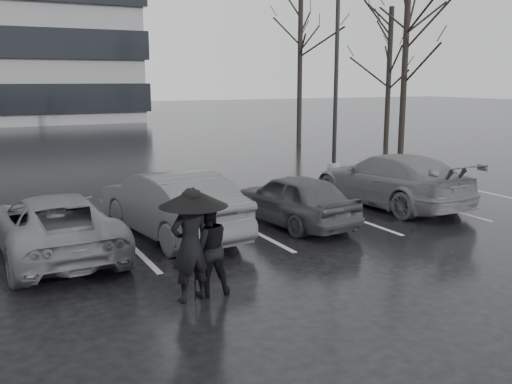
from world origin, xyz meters
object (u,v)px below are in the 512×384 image
object	(u,v)px
car_west_a	(171,203)
car_east	(390,180)
car_west_b	(54,225)
lamp_post	(337,60)
tree_ne	(389,78)
pedestrian_left	(190,245)
pedestrian_right	(207,248)
tree_east	(405,65)
tree_north	(300,63)
car_main	(293,199)

from	to	relation	value
car_west_a	car_east	distance (m)	6.37
car_west_b	lamp_post	size ratio (longest dim) A/B	0.49
car_east	tree_ne	distance (m)	15.00
car_west_b	pedestrian_left	xyz separation A→B (m)	(1.57, -3.41, 0.28)
pedestrian_right	tree_east	world-z (taller)	tree_east
tree_ne	pedestrian_right	bearing A→B (deg)	-136.89
tree_north	tree_east	bearing A→B (deg)	-81.87
car_west_b	car_east	xyz separation A→B (m)	(8.86, 0.59, 0.10)
car_main	tree_north	distance (m)	18.02
tree_ne	tree_north	size ratio (longest dim) A/B	0.82
car_west_a	pedestrian_right	world-z (taller)	pedestrian_right
tree_east	tree_north	xyz separation A→B (m)	(-1.00, 7.00, 0.25)
pedestrian_right	tree_east	bearing A→B (deg)	-134.91
tree_ne	tree_north	world-z (taller)	tree_north
car_main	car_east	world-z (taller)	car_east
car_main	pedestrian_left	xyz separation A→B (m)	(-3.85, -3.39, 0.28)
tree_east	tree_north	distance (m)	7.08
car_west_b	tree_east	world-z (taller)	tree_east
pedestrian_left	pedestrian_right	world-z (taller)	pedestrian_left
pedestrian_left	lamp_post	distance (m)	14.55
car_main	car_west_a	world-z (taller)	car_west_a
lamp_post	tree_north	size ratio (longest dim) A/B	1.06
car_main	car_east	size ratio (longest dim) A/B	0.74
car_east	pedestrian_left	size ratio (longest dim) A/B	2.75
car_east	tree_east	bearing A→B (deg)	-135.98
car_west_a	tree_east	world-z (taller)	tree_east
lamp_post	tree_ne	distance (m)	8.58
car_main	tree_north	xyz separation A→B (m)	(9.29, 15.01, 3.63)
car_west_a	pedestrian_left	xyz separation A→B (m)	(-0.93, -3.73, 0.16)
car_west_a	lamp_post	size ratio (longest dim) A/B	0.50
lamp_post	tree_east	world-z (taller)	lamp_post
tree_ne	tree_north	xyz separation A→B (m)	(-3.50, 3.00, 0.75)
tree_north	lamp_post	bearing A→B (deg)	-112.33
car_west_a	car_west_b	xyz separation A→B (m)	(-2.50, -0.32, -0.12)
car_main	car_west_a	size ratio (longest dim) A/B	0.82
tree_east	tree_ne	world-z (taller)	tree_east
car_west_a	lamp_post	bearing A→B (deg)	-151.73
car_main	tree_ne	bearing A→B (deg)	-144.21
car_west_b	pedestrian_right	bearing A→B (deg)	117.62
tree_east	tree_ne	distance (m)	4.74
car_west_a	lamp_post	distance (m)	11.52
car_east	tree_east	distance (m)	10.60
car_west_a	car_west_b	world-z (taller)	car_west_a
car_main	tree_north	size ratio (longest dim) A/B	0.43
tree_ne	car_east	bearing A→B (deg)	-129.33
car_west_a	tree_ne	size ratio (longest dim) A/B	0.64
car_west_a	tree_north	distance (m)	19.41
car_main	tree_east	xyz separation A→B (m)	(10.29, 8.01, 3.38)
pedestrian_right	tree_north	bearing A→B (deg)	-119.15
car_main	car_west_a	bearing A→B (deg)	-14.07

